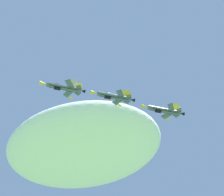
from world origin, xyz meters
TOP-DOWN VIEW (x-y plane):
  - cloud_low_wispy at (-24.30, 85.38)m, footprint 67.64×41.76m
  - fighter_jet_lead at (-21.87, 49.04)m, footprint 15.25×9.77m
  - fighter_jet_left_wing at (-5.54, 55.95)m, footprint 15.25×9.58m
  - fighter_jet_right_wing at (11.09, 64.70)m, footprint 15.25×9.73m

SIDE VIEW (x-z plane):
  - fighter_jet_lead at x=-21.87m, z-range 120.70..125.87m
  - fighter_jet_left_wing at x=-5.54m, z-range 121.27..126.72m
  - fighter_jet_right_wing at x=11.09m, z-range 121.50..126.74m
  - cloud_low_wispy at x=-24.30m, z-range 132.18..152.33m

